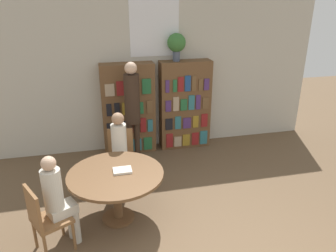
{
  "coord_description": "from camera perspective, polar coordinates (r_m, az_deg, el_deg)",
  "views": [
    {
      "loc": [
        -1.14,
        -2.4,
        2.87
      ],
      "look_at": [
        -0.13,
        1.98,
        1.05
      ],
      "focal_mm": 35.0,
      "sensor_mm": 36.0,
      "label": 1
    }
  ],
  "objects": [
    {
      "name": "wall_back",
      "position": [
        6.29,
        -2.32,
        9.49
      ],
      "size": [
        6.4,
        0.07,
        3.0
      ],
      "color": "beige",
      "rests_on": "ground_plane"
    },
    {
      "name": "bookshelf_left",
      "position": [
        6.21,
        -6.88,
        2.93
      ],
      "size": [
        0.98,
        0.34,
        1.72
      ],
      "color": "brown",
      "rests_on": "ground_plane"
    },
    {
      "name": "bookshelf_right",
      "position": [
        6.41,
        2.95,
        3.68
      ],
      "size": [
        0.98,
        0.34,
        1.72
      ],
      "color": "brown",
      "rests_on": "ground_plane"
    },
    {
      "name": "flower_vase",
      "position": [
        6.1,
        1.49,
        14.14
      ],
      "size": [
        0.34,
        0.34,
        0.5
      ],
      "color": "#475166",
      "rests_on": "bookshelf_right"
    },
    {
      "name": "reading_table",
      "position": [
        4.4,
        -9.04,
        -9.33
      ],
      "size": [
        1.25,
        1.25,
        0.71
      ],
      "color": "brown",
      "rests_on": "ground_plane"
    },
    {
      "name": "chair_near_camera",
      "position": [
        4.14,
        -20.73,
        -14.64
      ],
      "size": [
        0.54,
        0.54,
        0.89
      ],
      "rotation": [
        0.0,
        0.0,
        -1.09
      ],
      "color": "brown",
      "rests_on": "ground_plane"
    },
    {
      "name": "chair_left_side",
      "position": [
        5.29,
        -8.24,
        -4.88
      ],
      "size": [
        0.46,
        0.46,
        0.89
      ],
      "rotation": [
        0.0,
        0.0,
        -3.29
      ],
      "color": "brown",
      "rests_on": "ground_plane"
    },
    {
      "name": "seated_reader_left",
      "position": [
        5.03,
        -8.48,
        -3.78
      ],
      "size": [
        0.28,
        0.37,
        1.25
      ],
      "rotation": [
        0.0,
        0.0,
        -3.29
      ],
      "color": "beige",
      "rests_on": "ground_plane"
    },
    {
      "name": "seated_reader_right",
      "position": [
        4.08,
        -18.57,
        -11.77
      ],
      "size": [
        0.39,
        0.34,
        1.23
      ],
      "rotation": [
        0.0,
        0.0,
        -1.09
      ],
      "color": "beige",
      "rests_on": "ground_plane"
    },
    {
      "name": "librarian_standing",
      "position": [
        5.65,
        -6.24,
        3.86
      ],
      "size": [
        0.27,
        0.54,
        1.84
      ],
      "color": "#332319",
      "rests_on": "ground_plane"
    },
    {
      "name": "open_book_on_table",
      "position": [
        4.35,
        -7.95,
        -7.67
      ],
      "size": [
        0.24,
        0.18,
        0.03
      ],
      "color": "silver",
      "rests_on": "reading_table"
    }
  ]
}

